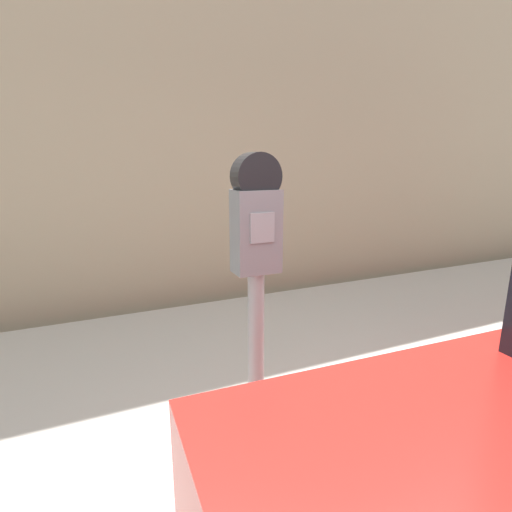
# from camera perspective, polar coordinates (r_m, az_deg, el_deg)

# --- Properties ---
(sidewalk) EXTENTS (24.00, 2.80, 0.14)m
(sidewalk) POSITION_cam_1_polar(r_m,az_deg,el_deg) (3.08, 2.34, -15.98)
(sidewalk) COLOR #BCB7AD
(sidewalk) RESTS_ON ground_plane
(building_facade) EXTENTS (24.00, 0.30, 4.97)m
(building_facade) POSITION_cam_1_polar(r_m,az_deg,el_deg) (4.50, -8.78, 24.94)
(building_facade) COLOR tan
(building_facade) RESTS_ON ground_plane
(parking_meter) EXTENTS (0.19, 0.13, 1.48)m
(parking_meter) POSITION_cam_1_polar(r_m,az_deg,el_deg) (1.73, 0.01, -1.54)
(parking_meter) COLOR gray
(parking_meter) RESTS_ON sidewalk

